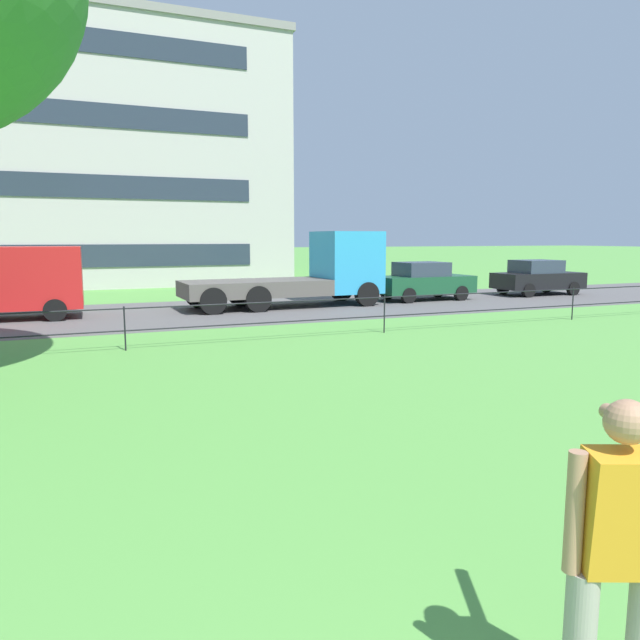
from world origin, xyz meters
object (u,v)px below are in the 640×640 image
Objects in this scene: person_thrower at (616,555)px; car_dark_green_far_left at (423,281)px; car_black_right at (538,277)px; flatbed_truck_far_right at (311,273)px.

car_dark_green_far_left is (10.56, 18.47, -0.17)m from person_thrower.
person_thrower is at bearing -131.73° from car_black_right.
person_thrower is at bearing -119.76° from car_dark_green_far_left.
flatbed_truck_far_right is 1.84× the size of car_black_right.
person_thrower is at bearing -107.01° from flatbed_truck_far_right.
person_thrower is 24.72m from car_black_right.
car_dark_green_far_left is 5.89m from car_black_right.
car_dark_green_far_left is at bearing 60.24° from person_thrower.
flatbed_truck_far_right is at bearing 72.99° from person_thrower.
car_black_right is at bearing 48.27° from person_thrower.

